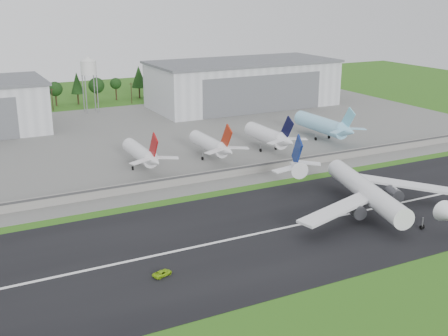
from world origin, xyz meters
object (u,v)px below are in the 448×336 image
parked_jet_navy (270,136)px  parked_jet_skyblue (325,125)px  parked_jet_red_b (212,145)px  ground_vehicle (162,273)px  parked_jet_red_a (143,154)px  main_airliner (367,195)px

parked_jet_navy → parked_jet_skyblue: (30.30, 5.03, 0.17)m
parked_jet_red_b → ground_vehicle: bearing=-122.9°
parked_jet_red_b → parked_jet_navy: 25.45m
parked_jet_red_a → parked_jet_skyblue: 83.29m
parked_jet_red_a → parked_jet_skyblue: (83.14, 5.09, 0.61)m
parked_jet_red_a → parked_jet_red_b: 27.38m
main_airliner → parked_jet_navy: 67.59m
ground_vehicle → parked_jet_red_b: 91.59m
ground_vehicle → parked_jet_red_a: 80.10m
ground_vehicle → parked_jet_navy: parked_jet_navy is taller
parked_jet_navy → parked_jet_red_a: bearing=-179.9°
ground_vehicle → main_airliner: bearing=-100.2°
main_airliner → ground_vehicle: bearing=24.0°
main_airliner → parked_jet_skyblue: main_airliner is taller
main_airliner → parked_jet_red_a: 80.21m
parked_jet_red_b → parked_jet_skyblue: size_ratio=0.84×
ground_vehicle → parked_jet_skyblue: bearing=-70.8°
parked_jet_skyblue → parked_jet_navy: bearing=-170.6°
main_airliner → parked_jet_red_b: size_ratio=1.86×
ground_vehicle → parked_jet_skyblue: (105.45, 81.84, 5.84)m
parked_jet_red_a → parked_jet_navy: size_ratio=1.00×
parked_jet_red_b → parked_jet_navy: size_ratio=1.00×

